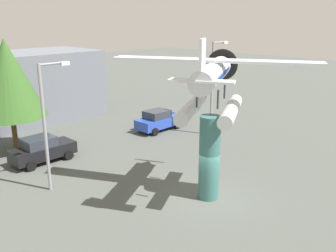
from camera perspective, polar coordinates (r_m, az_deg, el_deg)
The scene contains 9 objects.
ground_plane at distance 20.73m, azimuth 6.10°, elevation -10.71°, with size 140.00×140.00×0.00m, color #4C514C.
display_pedestal at distance 19.80m, azimuth 6.30°, elevation -4.86°, with size 1.10×1.10×4.54m, color #386B66.
floatplane_monument at distance 18.86m, azimuth 6.74°, elevation 6.50°, with size 7.10×9.68×4.00m.
car_mid_black at distance 26.33m, azimuth -18.60°, elevation -3.39°, with size 4.20×2.02×1.76m.
car_far_blue at distance 31.87m, azimuth -1.46°, elevation 0.90°, with size 4.20×2.02×1.76m.
streetlight_primary at distance 21.14m, azimuth -17.87°, elevation 1.24°, with size 1.84×0.28×7.10m.
streetlight_secondary at distance 30.27m, azimuth 6.96°, elevation 6.75°, with size 1.84×0.28×7.51m.
storefront_building at distance 37.20m, azimuth -20.62°, elevation 5.65°, with size 12.62×7.25×6.25m, color slate.
tree_east at distance 28.17m, azimuth -23.17°, elevation 6.66°, with size 4.88×4.88×8.00m.
Camera 1 is at (-14.72, -11.12, 9.44)m, focal length 40.08 mm.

